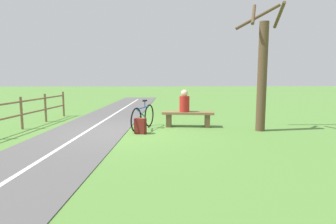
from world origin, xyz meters
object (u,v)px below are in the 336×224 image
(person_seated, at_px, (184,102))
(bicycle, at_px, (143,117))
(tree_by_path, at_px, (262,70))
(bench, at_px, (188,116))
(backpack, at_px, (140,126))

(person_seated, distance_m, bicycle, 1.48)
(bicycle, height_order, tree_by_path, tree_by_path)
(bench, xyz_separation_m, tree_by_path, (-2.17, 0.73, 1.51))
(bench, xyz_separation_m, bicycle, (1.47, 0.42, 0.05))
(bicycle, xyz_separation_m, tree_by_path, (-3.64, 0.31, 1.46))
(bench, height_order, backpack, bench)
(bicycle, height_order, backpack, bicycle)
(bicycle, relative_size, backpack, 3.74)
(person_seated, bearing_deg, backpack, 45.13)
(person_seated, xyz_separation_m, tree_by_path, (-2.29, 0.74, 1.03))
(backpack, bearing_deg, person_seated, -141.17)
(bench, bearing_deg, person_seated, -0.00)
(bench, relative_size, bicycle, 1.03)
(bench, height_order, bicycle, bicycle)
(bicycle, bearing_deg, person_seated, 127.45)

